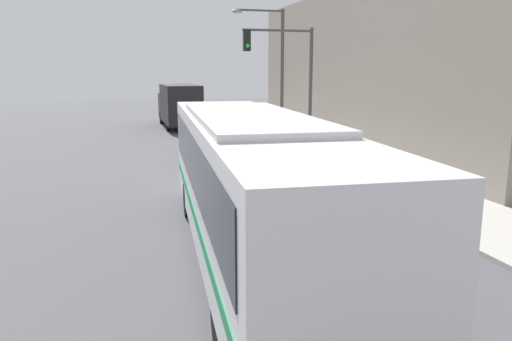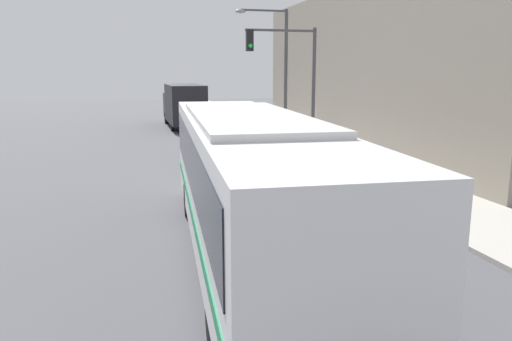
{
  "view_description": "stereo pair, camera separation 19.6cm",
  "coord_description": "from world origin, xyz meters",
  "px_view_note": "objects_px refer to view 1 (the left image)",
  "views": [
    {
      "loc": [
        -3.39,
        -11.05,
        4.22
      ],
      "look_at": [
        0.32,
        2.12,
        1.43
      ],
      "focal_mm": 35.0,
      "sensor_mm": 36.0,
      "label": 1
    },
    {
      "loc": [
        -3.2,
        -11.1,
        4.22
      ],
      "look_at": [
        0.32,
        2.12,
        1.43
      ],
      "focal_mm": 35.0,
      "sensor_mm": 36.0,
      "label": 2
    }
  ],
  "objects_px": {
    "fire_hydrant": "(407,193)",
    "traffic_light_pole": "(289,71)",
    "city_bus": "(249,178)",
    "delivery_truck": "(179,104)",
    "parking_meter": "(324,146)",
    "pedestrian_near_corner": "(296,129)",
    "street_lamp": "(275,65)"
  },
  "relations": [
    {
      "from": "street_lamp",
      "to": "pedestrian_near_corner",
      "type": "xyz_separation_m",
      "value": [
        1.29,
        0.1,
        -3.45
      ]
    },
    {
      "from": "delivery_truck",
      "to": "parking_meter",
      "type": "relative_size",
      "value": 6.55
    },
    {
      "from": "city_bus",
      "to": "fire_hydrant",
      "type": "xyz_separation_m",
      "value": [
        5.78,
        2.87,
        -1.41
      ]
    },
    {
      "from": "street_lamp",
      "to": "pedestrian_near_corner",
      "type": "relative_size",
      "value": 4.33
    },
    {
      "from": "fire_hydrant",
      "to": "pedestrian_near_corner",
      "type": "relative_size",
      "value": 0.44
    },
    {
      "from": "city_bus",
      "to": "fire_hydrant",
      "type": "relative_size",
      "value": 16.93
    },
    {
      "from": "fire_hydrant",
      "to": "street_lamp",
      "type": "relative_size",
      "value": 0.1
    },
    {
      "from": "parking_meter",
      "to": "pedestrian_near_corner",
      "type": "relative_size",
      "value": 0.77
    },
    {
      "from": "pedestrian_near_corner",
      "to": "fire_hydrant",
      "type": "bearing_deg",
      "value": -95.13
    },
    {
      "from": "parking_meter",
      "to": "street_lamp",
      "type": "xyz_separation_m",
      "value": [
        -0.14,
        6.46,
        3.42
      ]
    },
    {
      "from": "fire_hydrant",
      "to": "traffic_light_pole",
      "type": "relative_size",
      "value": 0.12
    },
    {
      "from": "fire_hydrant",
      "to": "traffic_light_pole",
      "type": "bearing_deg",
      "value": 96.12
    },
    {
      "from": "city_bus",
      "to": "parking_meter",
      "type": "distance_m",
      "value": 10.92
    },
    {
      "from": "fire_hydrant",
      "to": "street_lamp",
      "type": "distance_m",
      "value": 13.4
    },
    {
      "from": "city_bus",
      "to": "parking_meter",
      "type": "relative_size",
      "value": 9.69
    },
    {
      "from": "delivery_truck",
      "to": "street_lamp",
      "type": "height_order",
      "value": "street_lamp"
    },
    {
      "from": "traffic_light_pole",
      "to": "street_lamp",
      "type": "relative_size",
      "value": 0.82
    },
    {
      "from": "fire_hydrant",
      "to": "parking_meter",
      "type": "bearing_deg",
      "value": 90.0
    },
    {
      "from": "fire_hydrant",
      "to": "street_lamp",
      "type": "height_order",
      "value": "street_lamp"
    },
    {
      "from": "traffic_light_pole",
      "to": "pedestrian_near_corner",
      "type": "relative_size",
      "value": 3.57
    },
    {
      "from": "delivery_truck",
      "to": "traffic_light_pole",
      "type": "relative_size",
      "value": 1.42
    },
    {
      "from": "city_bus",
      "to": "parking_meter",
      "type": "xyz_separation_m",
      "value": [
        5.78,
        9.22,
        -0.91
      ]
    },
    {
      "from": "city_bus",
      "to": "street_lamp",
      "type": "distance_m",
      "value": 16.85
    },
    {
      "from": "city_bus",
      "to": "delivery_truck",
      "type": "xyz_separation_m",
      "value": [
        1.78,
        26.53,
        -0.21
      ]
    },
    {
      "from": "city_bus",
      "to": "traffic_light_pole",
      "type": "bearing_deg",
      "value": 70.82
    },
    {
      "from": "street_lamp",
      "to": "city_bus",
      "type": "bearing_deg",
      "value": -109.8
    },
    {
      "from": "fire_hydrant",
      "to": "pedestrian_near_corner",
      "type": "xyz_separation_m",
      "value": [
        1.16,
        12.91,
        0.48
      ]
    },
    {
      "from": "city_bus",
      "to": "street_lamp",
      "type": "relative_size",
      "value": 1.73
    },
    {
      "from": "fire_hydrant",
      "to": "parking_meter",
      "type": "xyz_separation_m",
      "value": [
        -0.0,
        6.35,
        0.5
      ]
    },
    {
      "from": "city_bus",
      "to": "pedestrian_near_corner",
      "type": "bearing_deg",
      "value": 70.39
    },
    {
      "from": "city_bus",
      "to": "pedestrian_near_corner",
      "type": "height_order",
      "value": "city_bus"
    },
    {
      "from": "delivery_truck",
      "to": "fire_hydrant",
      "type": "height_order",
      "value": "delivery_truck"
    }
  ]
}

